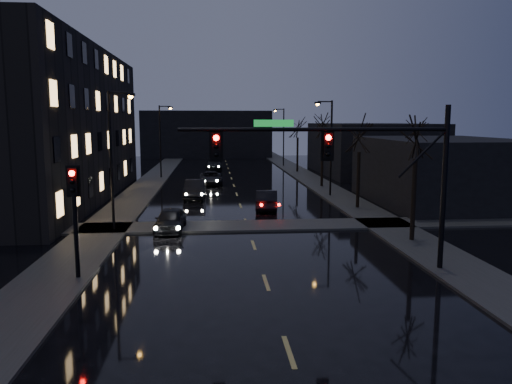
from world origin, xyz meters
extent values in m
cube|color=#2D2D2B|center=(-8.50, 35.00, 0.06)|extent=(3.00, 140.00, 0.12)
cube|color=#2D2D2B|center=(8.50, 35.00, 0.06)|extent=(3.00, 140.00, 0.12)
cube|color=#2D2D2B|center=(0.00, 18.50, 0.06)|extent=(40.00, 3.00, 0.12)
cube|color=black|center=(-16.50, 30.00, 6.00)|extent=(12.00, 30.00, 12.00)
cube|color=black|center=(15.50, 26.00, 2.50)|extent=(10.00, 14.00, 5.00)
cube|color=black|center=(17.00, 48.00, 3.00)|extent=(12.00, 18.00, 6.00)
cube|color=black|center=(-3.00, 78.00, 4.00)|extent=(22.00, 10.00, 8.00)
cylinder|color=black|center=(7.60, 9.00, 3.50)|extent=(0.22, 0.22, 7.00)
cylinder|color=black|center=(2.10, 9.00, 6.00)|extent=(11.00, 0.16, 0.16)
cylinder|color=black|center=(6.60, 9.00, 5.00)|extent=(2.05, 0.10, 2.05)
cube|color=#0C591E|center=(0.40, 9.00, 6.25)|extent=(1.60, 0.04, 0.28)
cube|color=black|center=(-1.90, 9.00, 5.35)|extent=(0.35, 0.28, 1.05)
sphere|color=#FF0705|center=(-1.90, 8.84, 5.68)|extent=(0.22, 0.22, 0.22)
cube|color=black|center=(2.60, 9.00, 5.35)|extent=(0.35, 0.28, 1.05)
sphere|color=#FF0705|center=(2.60, 8.84, 5.68)|extent=(0.22, 0.22, 0.22)
cylinder|color=black|center=(-7.50, 9.00, 2.20)|extent=(0.18, 0.18, 4.40)
cube|color=black|center=(-7.50, 9.00, 4.00)|extent=(0.35, 0.28, 1.05)
sphere|color=#FF0705|center=(-7.50, 8.84, 4.33)|extent=(0.22, 0.22, 0.22)
cylinder|color=black|center=(8.40, 14.00, 2.20)|extent=(0.24, 0.24, 4.40)
cylinder|color=black|center=(8.40, 24.00, 2.06)|extent=(0.24, 0.24, 4.12)
cylinder|color=black|center=(8.40, 36.00, 2.34)|extent=(0.24, 0.24, 4.68)
cylinder|color=black|center=(8.40, 50.00, 2.15)|extent=(0.24, 0.24, 4.29)
cylinder|color=black|center=(-7.80, 18.00, 4.00)|extent=(0.16, 0.16, 8.00)
cylinder|color=black|center=(-7.20, 18.00, 7.90)|extent=(1.20, 0.10, 0.10)
cube|color=black|center=(-6.60, 18.00, 7.80)|extent=(0.50, 0.25, 0.15)
sphere|color=orange|center=(-6.60, 18.00, 7.70)|extent=(0.28, 0.28, 0.28)
cylinder|color=black|center=(-7.80, 45.00, 4.00)|extent=(0.16, 0.16, 8.00)
cylinder|color=black|center=(-7.20, 45.00, 7.90)|extent=(1.20, 0.10, 0.10)
cube|color=black|center=(-6.60, 45.00, 7.80)|extent=(0.50, 0.25, 0.15)
sphere|color=orange|center=(-6.60, 45.00, 7.70)|extent=(0.28, 0.28, 0.28)
cylinder|color=black|center=(7.80, 30.00, 4.00)|extent=(0.16, 0.16, 8.00)
cylinder|color=black|center=(7.20, 30.00, 7.90)|extent=(1.20, 0.10, 0.10)
cube|color=black|center=(6.60, 30.00, 7.80)|extent=(0.50, 0.25, 0.15)
sphere|color=orange|center=(6.60, 30.00, 7.70)|extent=(0.28, 0.28, 0.28)
cylinder|color=black|center=(7.80, 58.00, 4.00)|extent=(0.16, 0.16, 8.00)
cylinder|color=black|center=(7.20, 58.00, 7.90)|extent=(1.20, 0.10, 0.10)
cube|color=black|center=(6.60, 58.00, 7.80)|extent=(0.50, 0.25, 0.15)
sphere|color=orange|center=(6.60, 58.00, 7.70)|extent=(0.28, 0.28, 0.28)
imported|color=black|center=(-4.54, 17.71, 0.67)|extent=(1.80, 4.01, 1.34)
imported|color=black|center=(-3.54, 30.03, 0.76)|extent=(1.78, 4.67, 1.52)
imported|color=black|center=(-2.26, 38.85, 0.66)|extent=(2.36, 4.82, 1.32)
imported|color=black|center=(-1.92, 53.55, 0.74)|extent=(2.19, 5.13, 1.47)
imported|color=black|center=(1.80, 24.35, 0.71)|extent=(1.98, 4.43, 1.41)
camera|label=1|loc=(-2.04, -10.92, 6.35)|focal=35.00mm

